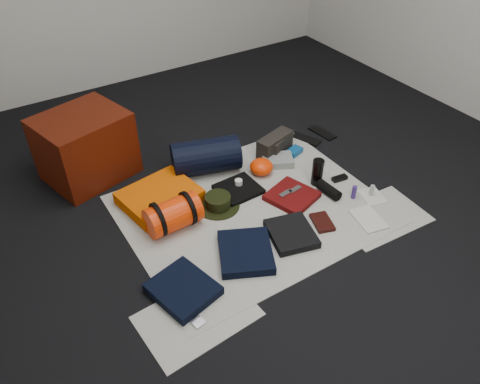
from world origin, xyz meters
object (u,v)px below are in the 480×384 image
red_cabinet (85,147)px  stuff_sack (173,215)px  sleeping_pad (160,197)px  compact_camera (319,164)px  water_bottle (317,172)px  navy_duffel (206,156)px  paperback_book (322,222)px

red_cabinet → stuff_sack: (0.25, -0.82, -0.13)m
sleeping_pad → compact_camera: sleeping_pad is taller
stuff_sack → water_bottle: stuff_sack is taller
stuff_sack → navy_duffel: (0.46, 0.41, 0.03)m
sleeping_pad → stuff_sack: (-0.03, -0.27, 0.05)m
stuff_sack → red_cabinet: bearing=107.2°
water_bottle → paperback_book: water_bottle is taller
navy_duffel → red_cabinet: bearing=166.8°
sleeping_pad → compact_camera: (1.15, -0.24, -0.03)m
red_cabinet → water_bottle: (1.28, -0.95, -0.13)m
sleeping_pad → stuff_sack: size_ratio=1.42×
water_bottle → paperback_book: 0.42m
navy_duffel → water_bottle: navy_duffel is taller
navy_duffel → water_bottle: 0.79m
navy_duffel → paperback_book: navy_duffel is taller
red_cabinet → navy_duffel: size_ratio=1.18×
stuff_sack → navy_duffel: bearing=41.9°
stuff_sack → water_bottle: (1.03, -0.13, -0.00)m
sleeping_pad → stuff_sack: bearing=-95.7°
stuff_sack → compact_camera: stuff_sack is taller
stuff_sack → paperback_book: (0.79, -0.47, -0.09)m
stuff_sack → water_bottle: 1.04m
stuff_sack → paperback_book: 0.93m
stuff_sack → compact_camera: size_ratio=3.86×
navy_duffel → paperback_book: (0.34, -0.88, -0.11)m
paperback_book → navy_duffel: bearing=128.9°
sleeping_pad → water_bottle: (1.00, -0.40, 0.05)m
red_cabinet → water_bottle: size_ratio=2.89×
red_cabinet → paperback_book: size_ratio=3.27×
paperback_book → compact_camera: bearing=70.0°
red_cabinet → paperback_book: (1.05, -1.29, -0.22)m
navy_duffel → paperback_book: 0.95m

